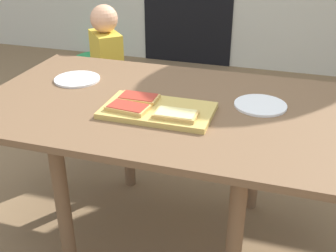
% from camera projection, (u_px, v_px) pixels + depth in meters
% --- Properties ---
extents(ground_plane, '(16.00, 16.00, 0.00)m').
position_uv_depth(ground_plane, '(170.00, 234.00, 2.04)').
color(ground_plane, olive).
extents(dining_table, '(1.60, 0.92, 0.70)m').
position_uv_depth(dining_table, '(170.00, 121.00, 1.75)').
color(dining_table, brown).
rests_on(dining_table, ground).
extents(cutting_board, '(0.43, 0.25, 0.02)m').
position_uv_depth(cutting_board, '(158.00, 110.00, 1.63)').
color(cutting_board, tan).
rests_on(cutting_board, dining_table).
extents(pizza_slice_near_left, '(0.17, 0.11, 0.02)m').
position_uv_depth(pizza_slice_near_left, '(128.00, 108.00, 1.61)').
color(pizza_slice_near_left, tan).
rests_on(pizza_slice_near_left, cutting_board).
extents(pizza_slice_far_left, '(0.16, 0.09, 0.02)m').
position_uv_depth(pizza_slice_far_left, '(138.00, 98.00, 1.70)').
color(pizza_slice_far_left, tan).
rests_on(pizza_slice_far_left, cutting_board).
extents(pizza_slice_near_right, '(0.16, 0.09, 0.02)m').
position_uv_depth(pizza_slice_near_right, '(176.00, 114.00, 1.56)').
color(pizza_slice_near_right, tan).
rests_on(pizza_slice_near_right, cutting_board).
extents(plate_white_left, '(0.21, 0.21, 0.01)m').
position_uv_depth(plate_white_left, '(77.00, 79.00, 1.96)').
color(plate_white_left, white).
rests_on(plate_white_left, dining_table).
extents(plate_white_right, '(0.21, 0.21, 0.01)m').
position_uv_depth(plate_white_right, '(260.00, 105.00, 1.69)').
color(plate_white_right, white).
rests_on(plate_white_right, dining_table).
extents(child_left, '(0.26, 0.27, 0.93)m').
position_uv_depth(child_left, '(108.00, 72.00, 2.54)').
color(child_left, '#392A39').
rests_on(child_left, ground).
extents(garden_hose_coil, '(0.44, 0.44, 0.03)m').
position_uv_depth(garden_hose_coil, '(96.00, 58.00, 4.44)').
color(garden_hose_coil, '#30AC5B').
rests_on(garden_hose_coil, ground).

